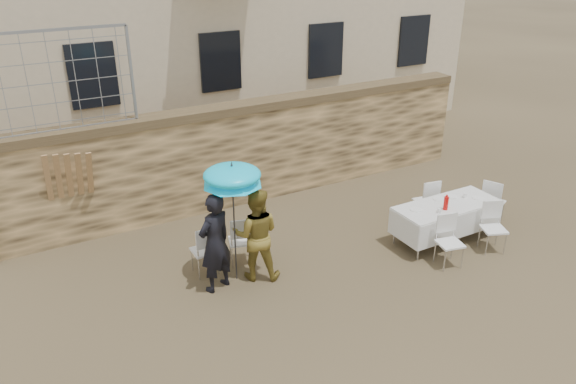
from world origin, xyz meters
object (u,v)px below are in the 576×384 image
couple_chair_left (204,249)px  table_chair_side (493,201)px  couple_chair_right (241,239)px  banquet_table (447,206)px  table_chair_front_right (494,228)px  soda_bottle (446,203)px  woman_dress (256,234)px  man_suit (215,243)px  table_chair_front_left (450,242)px  table_chair_back (426,200)px  umbrella (232,179)px

couple_chair_left → table_chair_side: bearing=169.6°
couple_chair_right → banquet_table: couple_chair_right is taller
couple_chair_right → table_chair_side: (5.24, -1.05, 0.00)m
table_chair_front_right → soda_bottle: bearing=161.3°
woman_dress → man_suit: bearing=28.8°
couple_chair_left → table_chair_front_left: 4.37m
banquet_table → man_suit: bearing=172.4°
woman_dress → couple_chair_right: bearing=-56.0°
man_suit → banquet_table: size_ratio=0.84×
banquet_table → table_chair_front_left: table_chair_front_left is taller
woman_dress → table_chair_front_right: 4.51m
woman_dress → table_chair_side: woman_dress is taller
banquet_table → soda_bottle: bearing=-143.1°
table_chair_back → banquet_table: bearing=85.0°
man_suit → banquet_table: (4.54, -0.60, -0.15)m
couple_chair_left → table_chair_front_right: size_ratio=1.00×
table_chair_front_left → table_chair_back: bearing=74.9°
umbrella → banquet_table: bearing=-9.6°
woman_dress → umbrella: 1.13m
table_chair_front_left → table_chair_side: same height
umbrella → couple_chair_left: 1.55m
couple_chair_left → couple_chair_right: 0.70m
man_suit → table_chair_side: 5.97m
woman_dress → couple_chair_left: size_ratio=1.74×
man_suit → table_chair_front_right: (5.04, -1.35, -0.40)m
couple_chair_right → table_chair_front_left: 3.76m
couple_chair_right → soda_bottle: bearing=177.4°
soda_bottle → banquet_table: bearing=36.9°
table_chair_side → table_chair_front_left: bearing=90.0°
couple_chair_right → table_chair_front_right: 4.74m
woman_dress → table_chair_back: 4.01m
banquet_table → table_chair_side: size_ratio=2.19×
man_suit → table_chair_side: man_suit is taller
table_chair_front_right → couple_chair_left: bearing=-178.8°
banquet_table → table_chair_back: (0.20, 0.80, -0.25)m
man_suit → table_chair_front_left: man_suit is taller
table_chair_front_right → table_chair_back: same height
couple_chair_right → table_chair_front_left: (3.24, -1.90, 0.00)m
man_suit → table_chair_back: 4.76m
man_suit → couple_chair_right: man_suit is taller
umbrella → table_chair_front_right: size_ratio=2.10×
soda_bottle → table_chair_back: bearing=67.2°
couple_chair_left → table_chair_front_left: (3.94, -1.90, 0.00)m
table_chair_front_left → couple_chair_left: bearing=166.4°
woman_dress → couple_chair_left: bearing=-7.5°
woman_dress → table_chair_front_left: woman_dress is taller
man_suit → table_chair_back: (4.74, 0.20, -0.40)m
soda_bottle → table_chair_front_right: bearing=-40.6°
man_suit → couple_chair_left: bearing=-110.4°
umbrella → couple_chair_right: bearing=56.3°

